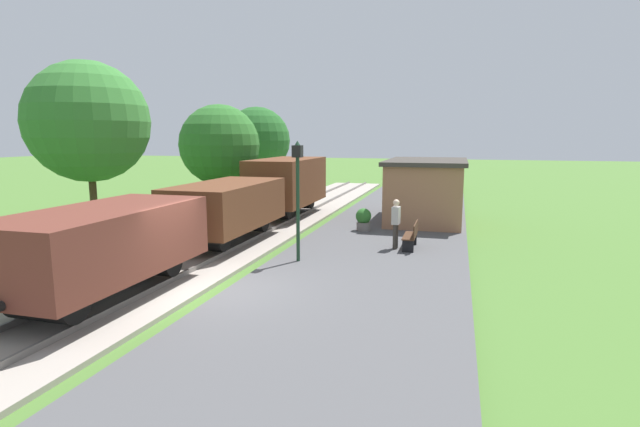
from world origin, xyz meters
TOP-DOWN VIEW (x-y plane):
  - ground_plane at (0.00, 0.00)m, footprint 160.00×160.00m
  - platform_slab at (3.20, 0.00)m, footprint 6.00×60.00m
  - track_ballast at (-2.40, 0.00)m, footprint 3.80×60.00m
  - rail_near at (-1.68, 0.00)m, footprint 0.07×60.00m
  - rail_far at (-3.12, 0.00)m, footprint 0.07×60.00m
  - freight_train at (-2.40, 6.07)m, footprint 2.50×19.40m
  - station_hut at (4.40, 11.93)m, footprint 3.50×5.80m
  - bench_near_hut at (4.33, 5.94)m, footprint 0.42×1.50m
  - person_waiting at (3.79, 5.76)m, footprint 0.27×0.40m
  - potted_planter at (2.12, 8.71)m, footprint 0.64×0.64m
  - lamp_post_near at (1.10, 3.26)m, footprint 0.28×0.28m
  - tree_trackside_mid at (-8.13, 5.32)m, footprint 4.66×4.66m
  - tree_trackside_far at (-6.82, 13.63)m, footprint 4.37×4.37m
  - tree_field_left at (-8.09, 21.76)m, footprint 4.72×4.72m

SIDE VIEW (x-z plane):
  - ground_plane at x=0.00m, z-range 0.00..0.00m
  - track_ballast at x=-2.40m, z-range 0.00..0.12m
  - platform_slab at x=3.20m, z-range 0.00..0.25m
  - rail_near at x=-1.68m, z-range 0.12..0.26m
  - rail_far at x=-3.12m, z-range 0.12..0.26m
  - bench_near_hut at x=4.33m, z-range 0.27..1.18m
  - potted_planter at x=2.12m, z-range 0.26..1.18m
  - person_waiting at x=3.79m, z-range 0.33..2.04m
  - freight_train at x=-2.40m, z-range 0.15..2.87m
  - station_hut at x=4.40m, z-range 0.26..3.04m
  - lamp_post_near at x=1.10m, z-range 0.95..4.65m
  - tree_trackside_far at x=-6.82m, z-range 0.71..6.51m
  - tree_field_left at x=-8.09m, z-range 0.71..6.86m
  - tree_trackside_mid at x=-8.13m, z-range 1.14..8.10m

